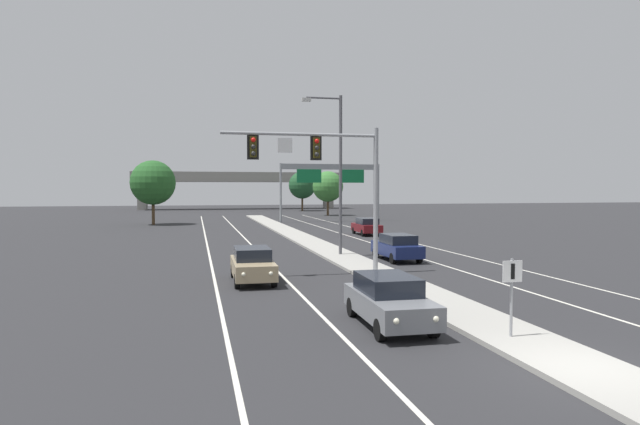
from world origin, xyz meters
name	(u,v)px	position (x,y,z in m)	size (l,w,h in m)	color
ground_plane	(584,373)	(0.00, 0.00, 0.00)	(260.00, 260.00, 0.00)	#28282B
median_island	(358,264)	(0.00, 18.00, 0.07)	(2.40, 110.00, 0.15)	#9E9B93
lane_stripe_oncoming_center	(260,253)	(-4.70, 25.00, 0.00)	(0.14, 100.00, 0.01)	silver
lane_stripe_receding_center	(393,250)	(4.70, 25.00, 0.00)	(0.14, 100.00, 0.01)	silver
edge_stripe_left	(209,255)	(-8.00, 25.00, 0.00)	(0.14, 100.00, 0.01)	silver
edge_stripe_right	(436,248)	(8.00, 25.00, 0.00)	(0.14, 100.00, 0.01)	silver
overhead_signal_mast	(327,167)	(-2.48, 15.16, 5.36)	(7.84, 0.44, 7.20)	gray
median_sign_post	(512,286)	(-0.21, 2.66, 1.59)	(0.60, 0.10, 2.20)	gray
street_lamp_median	(337,165)	(-0.11, 22.22, 5.79)	(2.58, 0.28, 10.00)	#4C4C51
car_oncoming_grey	(389,300)	(-2.95, 5.12, 0.82)	(1.88, 4.49, 1.58)	slate
car_oncoming_tan	(252,264)	(-6.30, 14.09, 0.82)	(1.87, 4.49, 1.58)	tan
car_receding_navy	(397,247)	(2.92, 19.62, 0.82)	(1.83, 4.47, 1.58)	#141E4C
car_receding_darkred	(367,226)	(6.60, 36.84, 0.82)	(1.90, 4.50, 1.58)	#5B0F14
highway_sign_gantry	(331,174)	(8.20, 56.98, 6.16)	(13.28, 0.42, 7.50)	gray
overpass_bridge	(239,181)	(0.00, 102.68, 5.78)	(42.40, 6.40, 7.65)	gray
tree_far_right_a	(328,187)	(11.68, 72.56, 4.61)	(4.88, 4.88, 7.05)	#4C3823
tree_far_left_c	(153,183)	(-13.72, 56.04, 4.99)	(5.28, 5.28, 7.64)	#4C3823
tree_far_right_c	(302,185)	(11.15, 90.90, 4.92)	(5.21, 5.21, 7.53)	#4C3823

